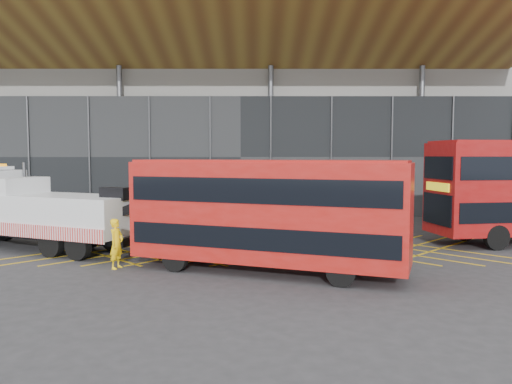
{
  "coord_description": "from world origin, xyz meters",
  "views": [
    {
      "loc": [
        2.95,
        -21.82,
        4.13
      ],
      "look_at": [
        3.0,
        1.5,
        2.4
      ],
      "focal_mm": 35.0,
      "sensor_mm": 36.0,
      "label": 1
    }
  ],
  "objects": [
    {
      "name": "ground_plane",
      "position": [
        0.0,
        0.0,
        0.0
      ],
      "size": [
        120.0,
        120.0,
        0.0
      ],
      "primitive_type": "plane",
      "color": "#2D2D30"
    },
    {
      "name": "road_markings",
      "position": [
        3.2,
        0.0,
        0.01
      ],
      "size": [
        23.16,
        7.16,
        0.01
      ],
      "color": "gold",
      "rests_on": "ground_plane"
    },
    {
      "name": "construction_building",
      "position": [
        1.92,
        18.4,
        8.98
      ],
      "size": [
        55.0,
        23.97,
        18.0
      ],
      "color": "gray",
      "rests_on": "ground_plane"
    },
    {
      "name": "recovery_truck",
      "position": [
        -6.71,
        -0.11,
        1.75
      ],
      "size": [
        10.5,
        6.11,
        3.79
      ],
      "rotation": [
        0.0,
        0.0,
        -0.42
      ],
      "color": "black",
      "rests_on": "ground_plane"
    },
    {
      "name": "bus_towed",
      "position": [
        3.34,
        -4.54,
        2.2
      ],
      "size": [
        9.88,
        5.51,
        3.96
      ],
      "rotation": [
        0.0,
        0.0,
        -0.36
      ],
      "color": "#AD140F",
      "rests_on": "ground_plane"
    },
    {
      "name": "worker",
      "position": [
        -2.09,
        -3.86,
        0.91
      ],
      "size": [
        0.62,
        0.77,
        1.82
      ],
      "primitive_type": "imported",
      "rotation": [
        0.0,
        0.0,
        1.27
      ],
      "color": "yellow",
      "rests_on": "ground_plane"
    }
  ]
}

